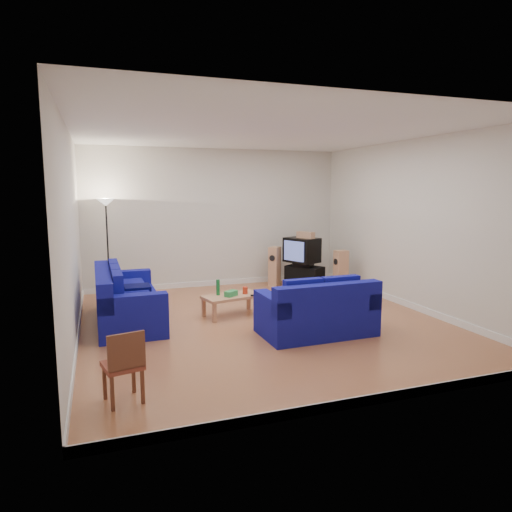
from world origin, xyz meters
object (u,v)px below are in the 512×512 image
object	(u,v)px
coffee_table	(232,298)
television	(302,250)
sofa_three_seat	(124,303)
tv_stand	(304,277)
sofa_loveseat	(318,314)

from	to	relation	value
coffee_table	television	world-z (taller)	television
sofa_three_seat	television	world-z (taller)	television
coffee_table	tv_stand	distance (m)	2.84
television	tv_stand	bearing A→B (deg)	36.43
television	sofa_loveseat	bearing A→B (deg)	-44.97
sofa_loveseat	television	distance (m)	3.53
sofa_loveseat	coffee_table	world-z (taller)	sofa_loveseat
coffee_table	television	bearing A→B (deg)	38.87
sofa_loveseat	coffee_table	xyz separation A→B (m)	(-0.96, 1.50, -0.01)
tv_stand	television	xyz separation A→B (m)	(-0.06, 0.04, 0.63)
sofa_loveseat	coffee_table	bearing A→B (deg)	121.36
sofa_three_seat	tv_stand	distance (m)	4.39
coffee_table	television	size ratio (longest dim) A/B	1.28
sofa_loveseat	tv_stand	xyz separation A→B (m)	(1.29, 3.23, -0.08)
tv_stand	sofa_three_seat	bearing A→B (deg)	-103.10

